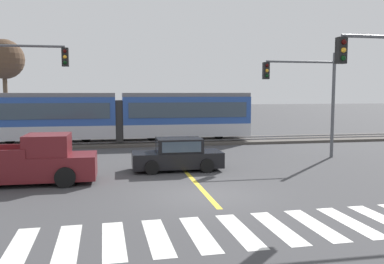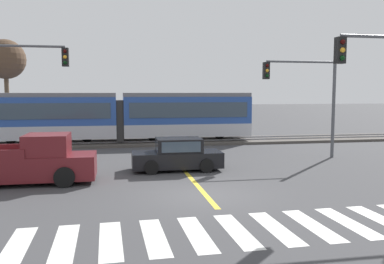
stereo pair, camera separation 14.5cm
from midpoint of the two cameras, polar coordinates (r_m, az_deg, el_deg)
ground_plane at (r=14.75m, az=1.81°, el=-8.82°), size 200.00×200.00×0.00m
track_bed at (r=29.27m, az=-4.70°, el=-1.40°), size 120.00×4.00×0.18m
rail_near at (r=28.54m, az=-4.55°, el=-1.30°), size 120.00×0.08×0.10m
rail_far at (r=29.96m, az=-4.86°, el=-0.97°), size 120.00×0.08×0.10m
light_rail_tram at (r=28.91m, az=-10.35°, el=2.33°), size 18.50×2.64×3.43m
crosswalk_stripe_0 at (r=10.86m, az=-23.42°, el=-14.65°), size 0.63×2.81×0.01m
crosswalk_stripe_1 at (r=10.71m, az=-17.44°, el=-14.74°), size 0.63×2.81×0.01m
crosswalk_stripe_2 at (r=10.66m, az=-11.35°, el=-14.67°), size 0.63×2.81×0.01m
crosswalk_stripe_3 at (r=10.73m, az=-5.27°, el=-14.44°), size 0.63×2.81×0.01m
crosswalk_stripe_4 at (r=10.91m, az=0.65°, el=-14.07°), size 0.63×2.81×0.01m
crosswalk_stripe_5 at (r=11.20m, az=6.30°, el=-13.59°), size 0.63×2.81×0.01m
crosswalk_stripe_6 at (r=11.58m, az=11.60°, el=-13.01°), size 0.63×2.81×0.01m
crosswalk_stripe_7 at (r=12.05m, az=16.50°, el=-12.38°), size 0.63×2.81×0.01m
crosswalk_stripe_8 at (r=12.60m, az=20.98°, el=-11.72°), size 0.63×2.81×0.01m
crosswalk_stripe_9 at (r=13.22m, az=25.04°, el=-11.06°), size 0.63×2.81×0.01m
lane_centre_line at (r=20.08m, az=-1.73°, el=-4.91°), size 0.20×14.79×0.01m
sedan_crossing at (r=19.16m, az=-2.28°, el=-3.31°), size 4.22×1.95×1.52m
pickup_truck at (r=17.63m, az=-21.93°, el=-4.03°), size 5.41×2.26×1.98m
traffic_light_mid_left at (r=21.38m, az=-24.41°, el=6.50°), size 4.25×0.38×6.28m
traffic_light_mid_right at (r=23.34m, az=15.95°, el=5.87°), size 4.25×0.38×5.83m
bare_tree_far_west at (r=33.48m, az=-25.00°, el=9.14°), size 2.92×2.92×7.55m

